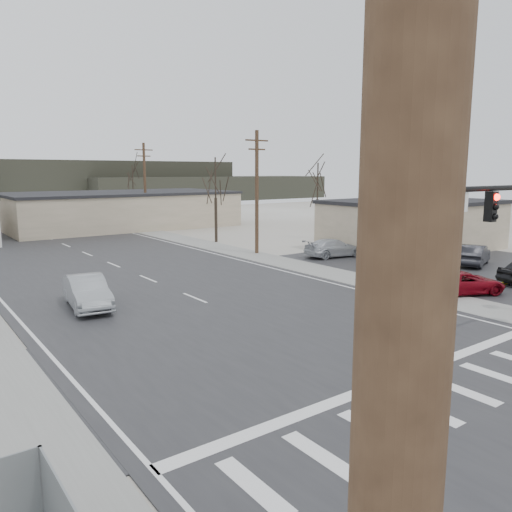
{
  "coord_description": "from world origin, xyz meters",
  "views": [
    {
      "loc": [
        -12.74,
        -14.92,
        6.75
      ],
      "look_at": [
        1.7,
        4.76,
        2.6
      ],
      "focal_mm": 35.0,
      "sensor_mm": 36.0,
      "label": 1
    }
  ],
  "objects_px": {
    "sedan_crossing": "(87,292)",
    "car_parked_dark_b": "(474,255)",
    "car_far_a": "(75,218)",
    "car_parked_silver": "(334,248)",
    "car_parked_red": "(465,283)"
  },
  "relations": [
    {
      "from": "sedan_crossing",
      "to": "car_parked_dark_b",
      "type": "height_order",
      "value": "sedan_crossing"
    },
    {
      "from": "car_far_a",
      "to": "car_parked_dark_b",
      "type": "bearing_deg",
      "value": 132.03
    },
    {
      "from": "sedan_crossing",
      "to": "car_parked_dark_b",
      "type": "relative_size",
      "value": 1.06
    },
    {
      "from": "car_far_a",
      "to": "car_parked_red",
      "type": "bearing_deg",
      "value": 121.59
    },
    {
      "from": "car_parked_red",
      "to": "car_parked_dark_b",
      "type": "xyz_separation_m",
      "value": [
        8.4,
        4.38,
        0.14
      ]
    },
    {
      "from": "car_parked_silver",
      "to": "car_parked_red",
      "type": "bearing_deg",
      "value": 175.97
    },
    {
      "from": "car_parked_dark_b",
      "to": "car_parked_silver",
      "type": "xyz_separation_m",
      "value": [
        -5.6,
        8.61,
        -0.04
      ]
    },
    {
      "from": "car_parked_dark_b",
      "to": "car_parked_red",
      "type": "bearing_deg",
      "value": 96.52
    },
    {
      "from": "car_far_a",
      "to": "sedan_crossing",
      "type": "bearing_deg",
      "value": 99.02
    },
    {
      "from": "car_far_a",
      "to": "car_parked_silver",
      "type": "bearing_deg",
      "value": 127.94
    },
    {
      "from": "car_parked_red",
      "to": "car_parked_dark_b",
      "type": "distance_m",
      "value": 9.48
    },
    {
      "from": "sedan_crossing",
      "to": "car_far_a",
      "type": "distance_m",
      "value": 43.21
    },
    {
      "from": "car_far_a",
      "to": "car_parked_red",
      "type": "height_order",
      "value": "car_far_a"
    },
    {
      "from": "sedan_crossing",
      "to": "car_parked_red",
      "type": "relative_size",
      "value": 1.09
    },
    {
      "from": "car_parked_red",
      "to": "car_parked_silver",
      "type": "height_order",
      "value": "car_parked_silver"
    }
  ]
}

